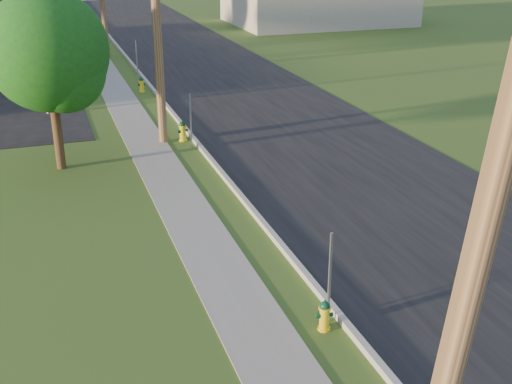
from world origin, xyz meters
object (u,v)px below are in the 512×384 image
(tree_verge, at_px, (51,56))
(hydrant_mid, at_px, (183,131))
(utility_pole_near, at_px, (488,210))
(hydrant_far, at_px, (142,85))
(hydrant_near, at_px, (324,315))
(utility_pole_mid, at_px, (156,5))

(tree_verge, relative_size, hydrant_mid, 7.30)
(hydrant_mid, bearing_deg, tree_verge, -159.42)
(utility_pole_near, xyz_separation_m, hydrant_far, (0.55, 26.14, -4.44))
(tree_verge, distance_m, hydrant_far, 11.29)
(hydrant_near, height_order, hydrant_far, hydrant_far)
(utility_pole_near, xyz_separation_m, hydrant_near, (0.65, 4.95, -4.47))
(tree_verge, relative_size, hydrant_near, 8.58)
(utility_pole_mid, xyz_separation_m, hydrant_mid, (0.72, -0.13, -4.57))
(hydrant_mid, relative_size, hydrant_far, 1.07)
(utility_pole_near, bearing_deg, tree_verge, 102.76)
(utility_pole_near, height_order, hydrant_far, utility_pole_near)
(hydrant_near, height_order, hydrant_mid, hydrant_mid)
(tree_verge, xyz_separation_m, hydrant_mid, (4.39, 1.65, -3.34))
(utility_pole_near, height_order, hydrant_near, utility_pole_near)
(hydrant_mid, distance_m, hydrant_far, 8.26)
(utility_pole_near, bearing_deg, hydrant_far, 88.80)
(utility_pole_mid, relative_size, hydrant_mid, 12.35)
(hydrant_near, relative_size, hydrant_mid, 0.85)
(tree_verge, bearing_deg, hydrant_near, -68.99)
(utility_pole_near, height_order, tree_verge, utility_pole_near)
(tree_verge, xyz_separation_m, hydrant_far, (4.22, 9.91, -3.36))
(utility_pole_near, bearing_deg, hydrant_near, 82.47)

